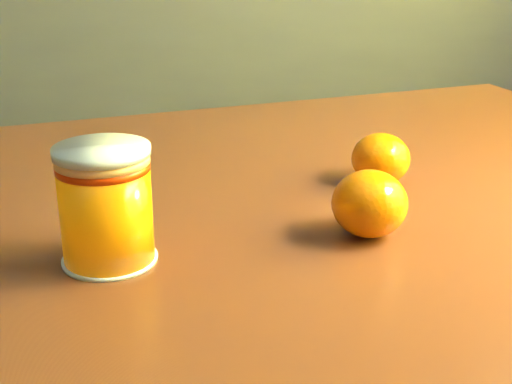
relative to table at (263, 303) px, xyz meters
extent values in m
cube|color=brown|center=(0.00, 0.00, 0.08)|extent=(1.12, 0.87, 0.04)
cylinder|color=#592916|center=(0.38, 0.37, -0.30)|extent=(0.05, 0.05, 0.72)
cylinder|color=orange|center=(-0.13, -0.08, 0.13)|extent=(0.07, 0.07, 0.08)
cylinder|color=#FFB268|center=(-0.13, -0.08, 0.18)|extent=(0.07, 0.07, 0.01)
cylinder|color=silver|center=(-0.13, -0.08, 0.18)|extent=(0.07, 0.07, 0.00)
ellipsoid|color=orange|center=(0.07, -0.07, 0.12)|extent=(0.08, 0.08, 0.05)
ellipsoid|color=orange|center=(0.12, 0.04, 0.12)|extent=(0.07, 0.07, 0.05)
camera|label=1|loc=(-0.10, -0.57, 0.33)|focal=50.00mm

